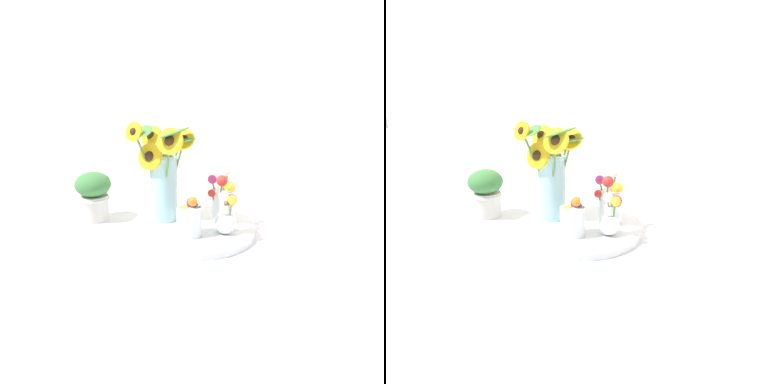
% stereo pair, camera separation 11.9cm
% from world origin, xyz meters
% --- Properties ---
extents(ground_plane, '(6.00, 6.00, 0.00)m').
position_xyz_m(ground_plane, '(0.00, 0.00, 0.00)').
color(ground_plane, silver).
extents(wall_back, '(3.60, 0.06, 1.40)m').
position_xyz_m(wall_back, '(0.00, 0.51, 0.70)').
color(wall_back, beige).
rests_on(wall_back, ground_plane).
extents(serving_tray, '(0.41, 0.41, 0.02)m').
position_xyz_m(serving_tray, '(-0.04, 0.10, 0.01)').
color(serving_tray, silver).
rests_on(serving_tray, ground_plane).
extents(mason_jar_sunflowers, '(0.23, 0.21, 0.34)m').
position_xyz_m(mason_jar_sunflowers, '(-0.14, 0.11, 0.18)').
color(mason_jar_sunflowers, '#9ED1D6').
rests_on(mason_jar_sunflowers, serving_tray).
extents(vase_small_center, '(0.09, 0.08, 0.13)m').
position_xyz_m(vase_small_center, '(-0.01, 0.03, 0.08)').
color(vase_small_center, white).
rests_on(vase_small_center, serving_tray).
extents(vase_bulb_right, '(0.07, 0.07, 0.14)m').
position_xyz_m(vase_bulb_right, '(0.09, 0.10, 0.08)').
color(vase_bulb_right, white).
rests_on(vase_bulb_right, serving_tray).
extents(vase_small_back, '(0.09, 0.10, 0.18)m').
position_xyz_m(vase_small_back, '(0.04, 0.18, 0.10)').
color(vase_small_back, white).
rests_on(vase_small_back, serving_tray).
extents(potted_plant, '(0.13, 0.13, 0.17)m').
position_xyz_m(potted_plant, '(-0.40, 0.04, 0.10)').
color(potted_plant, beige).
rests_on(potted_plant, ground_plane).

